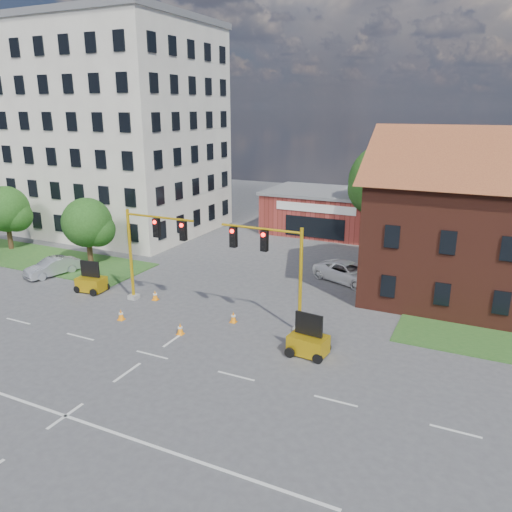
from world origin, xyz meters
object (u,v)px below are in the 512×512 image
(signal_mast_east, at_px, (274,264))
(trailer_west, at_px, (91,282))
(signal_mast_west, at_px, (150,246))
(pickup_white, at_px, (348,272))
(trailer_east, at_px, (308,343))

(signal_mast_east, xyz_separation_m, trailer_west, (-13.93, -0.14, -3.25))
(signal_mast_west, distance_m, pickup_white, 14.63)
(signal_mast_west, xyz_separation_m, signal_mast_east, (8.71, 0.00, 0.00))
(signal_mast_east, distance_m, trailer_west, 14.30)
(signal_mast_east, xyz_separation_m, pickup_white, (1.88, 9.59, -3.17))
(signal_mast_east, height_order, pickup_white, signal_mast_east)
(signal_mast_west, xyz_separation_m, trailer_east, (11.77, -2.43, -3.22))
(signal_mast_west, relative_size, signal_mast_east, 1.00)
(trailer_west, bearing_deg, pickup_white, 24.84)
(signal_mast_west, distance_m, trailer_west, 6.15)
(signal_mast_west, bearing_deg, trailer_west, -178.51)
(pickup_white, bearing_deg, trailer_east, -152.38)
(trailer_west, height_order, pickup_white, trailer_west)
(trailer_east, relative_size, pickup_white, 0.42)
(signal_mast_west, bearing_deg, signal_mast_east, 0.00)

